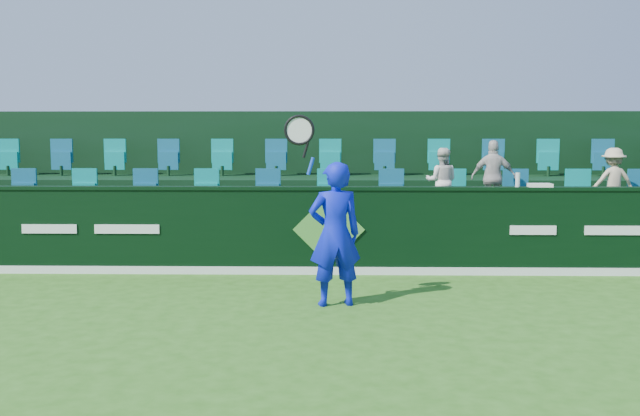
{
  "coord_description": "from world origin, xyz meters",
  "views": [
    {
      "loc": [
        0.08,
        -6.87,
        2.2
      ],
      "look_at": [
        -0.11,
        2.8,
        1.15
      ],
      "focal_mm": 40.0,
      "sensor_mm": 36.0,
      "label": 1
    }
  ],
  "objects_px": {
    "tennis_player": "(334,233)",
    "spectator_left": "(442,181)",
    "spectator_middle": "(493,177)",
    "drinks_bottle": "(518,180)",
    "spectator_right": "(613,181)",
    "towel": "(540,185)"
  },
  "relations": [
    {
      "from": "tennis_player",
      "to": "spectator_left",
      "type": "height_order",
      "value": "tennis_player"
    },
    {
      "from": "spectator_middle",
      "to": "drinks_bottle",
      "type": "xyz_separation_m",
      "value": [
        0.12,
        -1.12,
        0.04
      ]
    },
    {
      "from": "spectator_right",
      "to": "spectator_left",
      "type": "bearing_deg",
      "value": -2.61
    },
    {
      "from": "spectator_right",
      "to": "drinks_bottle",
      "type": "relative_size",
      "value": 5.11
    },
    {
      "from": "spectator_right",
      "to": "drinks_bottle",
      "type": "height_order",
      "value": "spectator_right"
    },
    {
      "from": "tennis_player",
      "to": "towel",
      "type": "distance_m",
      "value": 3.75
    },
    {
      "from": "towel",
      "to": "spectator_middle",
      "type": "bearing_deg",
      "value": 112.16
    },
    {
      "from": "spectator_left",
      "to": "towel",
      "type": "bearing_deg",
      "value": 151.15
    },
    {
      "from": "spectator_left",
      "to": "drinks_bottle",
      "type": "bearing_deg",
      "value": 142.73
    },
    {
      "from": "tennis_player",
      "to": "spectator_right",
      "type": "bearing_deg",
      "value": 33.95
    },
    {
      "from": "spectator_left",
      "to": "spectator_middle",
      "type": "distance_m",
      "value": 0.87
    },
    {
      "from": "spectator_right",
      "to": "drinks_bottle",
      "type": "distance_m",
      "value": 2.19
    },
    {
      "from": "tennis_player",
      "to": "spectator_right",
      "type": "height_order",
      "value": "tennis_player"
    },
    {
      "from": "spectator_left",
      "to": "spectator_middle",
      "type": "height_order",
      "value": "spectator_middle"
    },
    {
      "from": "spectator_middle",
      "to": "towel",
      "type": "bearing_deg",
      "value": 123.04
    },
    {
      "from": "tennis_player",
      "to": "spectator_middle",
      "type": "xyz_separation_m",
      "value": [
        2.67,
        3.14,
        0.5
      ]
    },
    {
      "from": "spectator_middle",
      "to": "spectator_right",
      "type": "height_order",
      "value": "spectator_middle"
    },
    {
      "from": "spectator_left",
      "to": "spectator_right",
      "type": "xyz_separation_m",
      "value": [
        2.86,
        0.0,
        0.0
      ]
    },
    {
      "from": "tennis_player",
      "to": "towel",
      "type": "bearing_deg",
      "value": 32.85
    },
    {
      "from": "towel",
      "to": "spectator_right",
      "type": "bearing_deg",
      "value": 36.1
    },
    {
      "from": "drinks_bottle",
      "to": "towel",
      "type": "bearing_deg",
      "value": 0.0
    },
    {
      "from": "spectator_right",
      "to": "drinks_bottle",
      "type": "bearing_deg",
      "value": 28.26
    }
  ]
}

